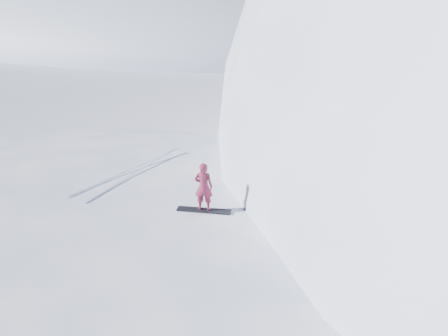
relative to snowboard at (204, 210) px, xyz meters
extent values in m
plane|color=white|center=(-2.11, -4.00, -2.41)|extent=(400.00, 400.00, 0.00)
ellipsoid|color=white|center=(-1.11, -1.00, -2.41)|extent=(36.00, 28.00, 4.80)
ellipsoid|color=white|center=(-72.11, 56.00, -2.41)|extent=(120.00, 70.00, 28.00)
ellipsoid|color=white|center=(-42.11, 106.00, -2.41)|extent=(140.00, 90.00, 36.00)
ellipsoid|color=white|center=(-4.11, 2.00, -2.41)|extent=(7.00, 6.30, 1.00)
cube|color=black|center=(0.00, 0.00, 0.00)|extent=(1.62, 1.10, 0.03)
imported|color=maroon|center=(0.00, 0.00, 0.78)|extent=(0.67, 0.59, 1.53)
ellipsoid|color=white|center=(-47.62, 37.44, -2.41)|extent=(10.25, 8.20, 7.17)
cube|color=silver|center=(-4.50, 0.97, 0.01)|extent=(0.63, 5.98, 0.04)
cube|color=silver|center=(-4.11, 0.97, 0.01)|extent=(1.57, 5.82, 0.04)
camera|label=1|loc=(7.91, -9.13, 6.03)|focal=35.00mm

